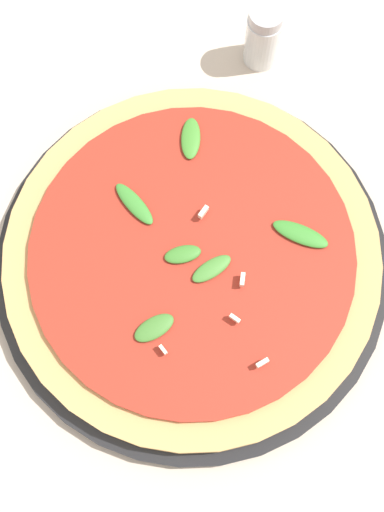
{
  "coord_description": "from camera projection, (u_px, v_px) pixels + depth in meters",
  "views": [
    {
      "loc": [
        -0.13,
        -0.15,
        0.58
      ],
      "look_at": [
        -0.01,
        -0.02,
        0.03
      ],
      "focal_mm": 50.0,
      "sensor_mm": 36.0,
      "label": 1
    }
  ],
  "objects": [
    {
      "name": "pizza_arugula_main",
      "position": [
        192.0,
        261.0,
        0.59
      ],
      "size": [
        0.33,
        0.33,
        0.05
      ],
      "color": "black",
      "rests_on": "ground_plane"
    },
    {
      "name": "shaker_pepper",
      "position": [
        263.0,
        36.0,
        0.63
      ],
      "size": [
        0.03,
        0.03,
        0.07
      ],
      "color": "silver",
      "rests_on": "ground_plane"
    },
    {
      "name": "ground_plane",
      "position": [
        190.0,
        240.0,
        0.61
      ],
      "size": [
        6.0,
        6.0,
        0.0
      ],
      "primitive_type": "plane",
      "color": "beige"
    }
  ]
}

